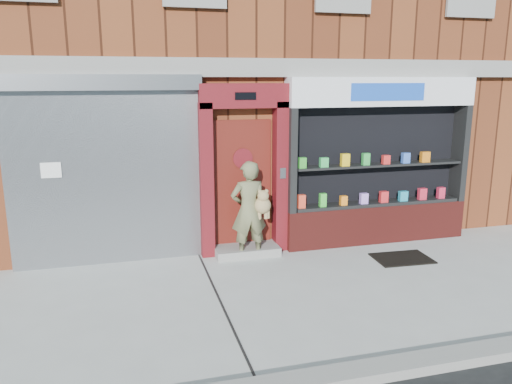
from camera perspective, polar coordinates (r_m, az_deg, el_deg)
name	(u,v)px	position (r m, az deg, el deg)	size (l,w,h in m)	color
ground	(325,289)	(7.43, 7.91, -10.92)	(80.00, 80.00, 0.00)	#9E9E99
curb	(406,366)	(5.71, 16.79, -18.49)	(60.00, 0.30, 0.12)	gray
building	(233,35)	(12.56, -2.70, 17.53)	(12.00, 8.16, 8.00)	#5A2814
shutter_bay	(105,160)	(8.26, -16.90, 3.53)	(3.10, 0.30, 3.04)	gray
red_door_bay	(244,170)	(8.47, -1.40, 2.51)	(1.52, 0.58, 2.90)	#590F15
pharmacy_bay	(378,169)	(9.34, 13.73, 2.60)	(3.50, 0.41, 3.00)	maroon
woman	(250,210)	(8.31, -0.72, -2.04)	(0.68, 0.41, 1.67)	#636441
doormat	(402,258)	(8.84, 16.34, -7.28)	(0.94, 0.66, 0.02)	black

